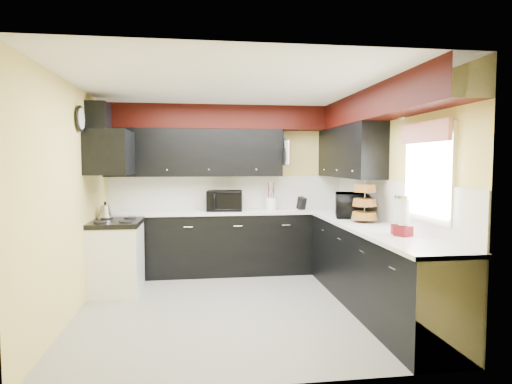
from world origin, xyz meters
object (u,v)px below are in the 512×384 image
(microwave, at_px, (351,205))
(utensil_crock, at_px, (271,204))
(kettle, at_px, (105,212))
(toaster_oven, at_px, (225,201))
(knife_block, at_px, (302,203))

(microwave, xyz_separation_m, utensil_crock, (-0.90, 0.98, -0.07))
(kettle, bearing_deg, utensil_crock, 13.04)
(toaster_oven, bearing_deg, utensil_crock, 9.73)
(utensil_crock, distance_m, knife_block, 0.46)
(microwave, distance_m, kettle, 3.24)
(knife_block, height_order, kettle, knife_block)
(toaster_oven, relative_size, kettle, 2.63)
(microwave, relative_size, knife_block, 3.03)
(kettle, bearing_deg, knife_block, 10.08)
(microwave, bearing_deg, toaster_oven, 75.79)
(microwave, height_order, utensil_crock, microwave)
(microwave, height_order, kettle, microwave)
(utensil_crock, bearing_deg, toaster_oven, -177.51)
(toaster_oven, distance_m, kettle, 1.69)
(knife_block, bearing_deg, microwave, -88.87)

